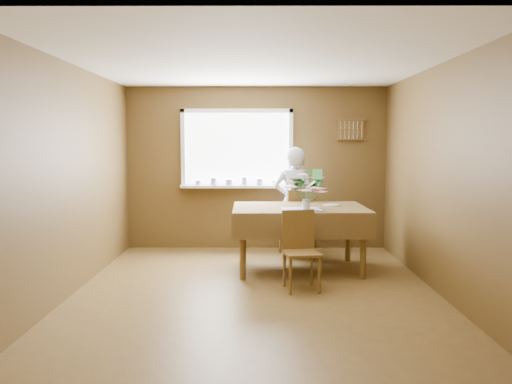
{
  "coord_description": "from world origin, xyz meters",
  "views": [
    {
      "loc": [
        0.02,
        -5.47,
        1.65
      ],
      "look_at": [
        0.0,
        0.55,
        1.05
      ],
      "focal_mm": 35.0,
      "sensor_mm": 36.0,
      "label": 1
    }
  ],
  "objects_px": {
    "seated_woman": "(294,202)",
    "flower_bouquet": "(306,186)",
    "dining_table": "(299,215)",
    "chair_near": "(300,246)",
    "chair_far": "(300,217)"
  },
  "relations": [
    {
      "from": "seated_woman",
      "to": "chair_near",
      "type": "bearing_deg",
      "value": 91.82
    },
    {
      "from": "chair_near",
      "to": "dining_table",
      "type": "bearing_deg",
      "value": 76.95
    },
    {
      "from": "dining_table",
      "to": "seated_woman",
      "type": "height_order",
      "value": "seated_woman"
    },
    {
      "from": "flower_bouquet",
      "to": "dining_table",
      "type": "bearing_deg",
      "value": 103.71
    },
    {
      "from": "chair_far",
      "to": "chair_near",
      "type": "relative_size",
      "value": 1.19
    },
    {
      "from": "dining_table",
      "to": "chair_far",
      "type": "distance_m",
      "value": 0.82
    },
    {
      "from": "dining_table",
      "to": "flower_bouquet",
      "type": "height_order",
      "value": "flower_bouquet"
    },
    {
      "from": "dining_table",
      "to": "chair_near",
      "type": "bearing_deg",
      "value": -95.25
    },
    {
      "from": "seated_woman",
      "to": "flower_bouquet",
      "type": "bearing_deg",
      "value": 97.6
    },
    {
      "from": "chair_near",
      "to": "seated_woman",
      "type": "xyz_separation_m",
      "value": [
        0.04,
        1.6,
        0.31
      ]
    },
    {
      "from": "chair_near",
      "to": "flower_bouquet",
      "type": "height_order",
      "value": "flower_bouquet"
    },
    {
      "from": "chair_near",
      "to": "seated_woman",
      "type": "relative_size",
      "value": 0.56
    },
    {
      "from": "chair_near",
      "to": "seated_woman",
      "type": "bearing_deg",
      "value": 79.53
    },
    {
      "from": "chair_far",
      "to": "chair_near",
      "type": "height_order",
      "value": "chair_far"
    },
    {
      "from": "chair_far",
      "to": "seated_woman",
      "type": "height_order",
      "value": "seated_woman"
    }
  ]
}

